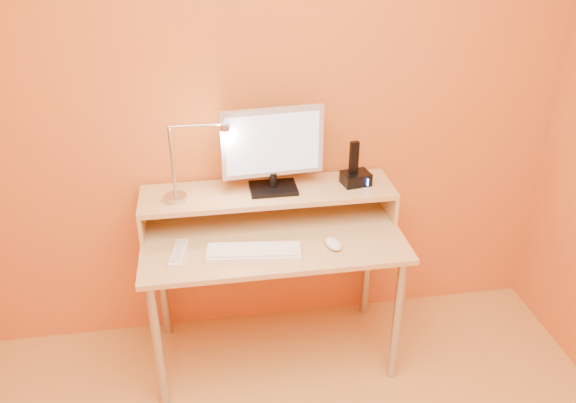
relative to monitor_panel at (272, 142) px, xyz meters
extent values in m
cube|color=#C76731|center=(-0.03, 0.16, 0.13)|extent=(3.00, 0.04, 2.50)
cylinder|color=#ABABB0|center=(-0.58, -0.41, -0.77)|extent=(0.04, 0.04, 0.69)
cylinder|color=#ABABB0|center=(0.52, -0.41, -0.77)|extent=(0.04, 0.04, 0.69)
cylinder|color=#ABABB0|center=(-0.58, 0.09, -0.77)|extent=(0.04, 0.04, 0.69)
cylinder|color=#ABABB0|center=(0.52, 0.09, -0.77)|extent=(0.04, 0.04, 0.69)
cube|color=tan|center=(-0.03, -0.16, -0.41)|extent=(1.20, 0.60, 0.02)
cube|color=tan|center=(-0.62, -0.01, -0.33)|extent=(0.02, 0.30, 0.14)
cube|color=tan|center=(0.57, -0.01, -0.33)|extent=(0.02, 0.30, 0.14)
cube|color=tan|center=(-0.03, -0.01, -0.25)|extent=(1.20, 0.30, 0.02)
cube|color=black|center=(0.00, -0.01, -0.23)|extent=(0.22, 0.16, 0.02)
cylinder|color=black|center=(0.00, -0.01, -0.19)|extent=(0.04, 0.04, 0.07)
cube|color=#B3B3BE|center=(0.00, 0.00, 0.00)|extent=(0.47, 0.07, 0.32)
cube|color=black|center=(0.00, 0.02, 0.00)|extent=(0.42, 0.04, 0.27)
cube|color=silver|center=(0.00, -0.02, 0.00)|extent=(0.43, 0.04, 0.28)
cylinder|color=#ABABB0|center=(-0.45, -0.04, -0.23)|extent=(0.10, 0.10, 0.02)
cylinder|color=#ABABB0|center=(-0.45, -0.04, -0.05)|extent=(0.01, 0.01, 0.33)
cylinder|color=#ABABB0|center=(-0.33, -0.04, 0.12)|extent=(0.24, 0.01, 0.01)
cylinder|color=#ABABB0|center=(-0.21, -0.04, 0.10)|extent=(0.04, 0.04, 0.03)
cylinder|color=#FFEAC6|center=(-0.21, -0.04, 0.09)|extent=(0.03, 0.03, 0.00)
cube|color=black|center=(0.40, -0.01, -0.21)|extent=(0.14, 0.12, 0.06)
cube|color=black|center=(0.38, -0.01, -0.10)|extent=(0.04, 0.03, 0.16)
cube|color=#297CFE|center=(0.44, -0.06, -0.21)|extent=(0.01, 0.00, 0.04)
cube|color=white|center=(-0.13, -0.30, -0.39)|extent=(0.42, 0.18, 0.02)
ellipsoid|color=white|center=(0.23, -0.30, -0.38)|extent=(0.09, 0.12, 0.04)
cube|color=white|center=(-0.45, -0.25, -0.39)|extent=(0.09, 0.21, 0.02)
camera|label=1|loc=(-0.31, -2.40, 1.01)|focal=35.77mm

